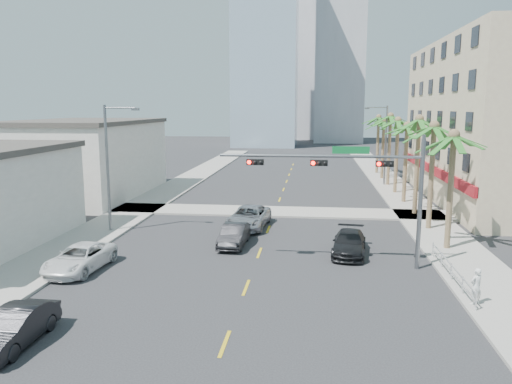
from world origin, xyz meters
TOP-DOWN VIEW (x-y plane):
  - ground at (0.00, 0.00)m, footprint 260.00×260.00m
  - sidewalk_right at (12.00, 20.00)m, footprint 4.00×120.00m
  - sidewalk_left at (-12.00, 20.00)m, footprint 4.00×120.00m
  - sidewalk_cross at (0.00, 22.00)m, footprint 80.00×4.00m
  - building_left_far at (-19.50, 28.00)m, footprint 11.00×18.00m
  - tower_far_left at (-8.00, 95.00)m, footprint 14.00×14.00m
  - tower_far_right at (9.00, 110.00)m, footprint 12.00×12.00m
  - tower_far_center at (-3.00, 125.00)m, footprint 16.00×16.00m
  - traffic_signal_mast at (5.78, 7.95)m, footprint 11.12×0.54m
  - palm_tree_0 at (11.60, 12.00)m, footprint 4.80×4.80m
  - palm_tree_1 at (11.60, 17.20)m, footprint 4.80×4.80m
  - palm_tree_2 at (11.60, 22.40)m, footprint 4.80×4.80m
  - palm_tree_3 at (11.60, 27.60)m, footprint 4.80×4.80m
  - palm_tree_4 at (11.60, 32.80)m, footprint 4.80×4.80m
  - palm_tree_5 at (11.60, 38.00)m, footprint 4.80×4.80m
  - palm_tree_6 at (11.60, 43.20)m, footprint 4.80×4.80m
  - palm_tree_7 at (11.60, 48.40)m, footprint 4.80×4.80m
  - streetlight_left at (-11.00, 14.00)m, footprint 2.55×0.25m
  - streetlight_right at (11.00, 38.00)m, footprint 2.55×0.25m
  - guardrail at (10.30, 6.00)m, footprint 0.08×8.08m
  - car_parked_mid at (-7.80, -2.98)m, footprint 1.50×4.23m
  - car_parked_far at (-9.40, 5.57)m, footprint 2.70×5.19m
  - car_lane_left at (-1.80, 11.42)m, footprint 1.63×4.30m
  - car_lane_center at (-1.50, 16.42)m, footprint 3.08×5.86m
  - car_lane_right at (5.45, 10.38)m, footprint 2.46×4.98m
  - pedestrian at (10.51, 2.76)m, footprint 0.72×0.64m

SIDE VIEW (x-z plane):
  - ground at x=0.00m, z-range 0.00..0.00m
  - sidewalk_right at x=12.00m, z-range 0.00..0.15m
  - sidewalk_left at x=-12.00m, z-range 0.00..0.15m
  - sidewalk_cross at x=0.00m, z-range 0.00..0.15m
  - guardrail at x=10.30m, z-range 0.17..1.17m
  - car_lane_right at x=5.45m, z-range 0.00..1.39m
  - car_parked_mid at x=-7.80m, z-range 0.00..1.39m
  - car_parked_far at x=-9.40m, z-range 0.00..1.39m
  - car_lane_left at x=-1.80m, z-range 0.00..1.40m
  - car_lane_center at x=-1.50m, z-range 0.00..1.57m
  - pedestrian at x=10.51m, z-range 0.15..1.82m
  - building_left_far at x=-19.50m, z-range 0.00..7.20m
  - streetlight_left at x=-11.00m, z-range 0.56..9.56m
  - streetlight_right at x=11.00m, z-range 0.56..9.56m
  - traffic_signal_mast at x=5.78m, z-range 1.46..8.66m
  - palm_tree_0 at x=11.60m, z-range 3.18..10.98m
  - palm_tree_3 at x=11.60m, z-range 3.18..10.98m
  - palm_tree_6 at x=11.60m, z-range 3.18..10.98m
  - palm_tree_1 at x=11.60m, z-range 3.35..11.51m
  - palm_tree_4 at x=11.60m, z-range 3.35..11.51m
  - palm_tree_7 at x=11.60m, z-range 3.35..11.51m
  - palm_tree_2 at x=11.60m, z-range 3.52..12.04m
  - palm_tree_5 at x=11.60m, z-range 3.52..12.04m
  - tower_far_center at x=-3.00m, z-range 0.00..42.00m
  - tower_far_left at x=-8.00m, z-range 0.00..48.00m
  - tower_far_right at x=9.00m, z-range 0.00..60.00m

